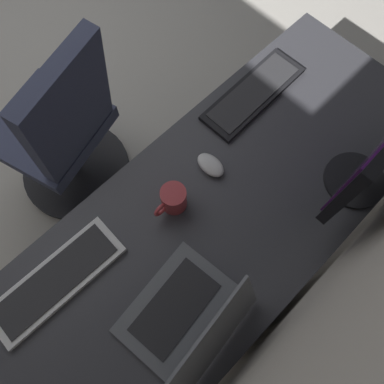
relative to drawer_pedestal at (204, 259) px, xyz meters
name	(u,v)px	position (x,y,z in m)	size (l,w,h in m)	color
floor_plane	(10,22)	(-0.26, -2.01, -0.35)	(5.61, 5.61, 0.00)	#B2ADA3
desk	(203,234)	(-0.01, -0.03, 0.31)	(1.86, 0.67, 0.73)	#38383D
drawer_pedestal	(204,259)	(0.00, 0.00, 0.00)	(0.40, 0.51, 0.69)	#38383D
laptop_leftmost	(190,319)	(0.22, 0.14, 0.43)	(0.36, 0.31, 0.21)	#595B60
keyboard_main	(253,93)	(-0.49, -0.25, 0.39)	(0.42, 0.15, 0.02)	black
keyboard_spare	(57,280)	(0.42, -0.22, 0.39)	(0.42, 0.15, 0.02)	silver
mouse_spare	(211,165)	(-0.17, -0.16, 0.40)	(0.06, 0.10, 0.03)	silver
coffee_mug	(173,199)	(0.01, -0.15, 0.43)	(0.12, 0.08, 0.09)	#A53338
office_chair	(63,137)	(0.07, -0.78, 0.11)	(0.56, 0.60, 0.97)	#383D56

